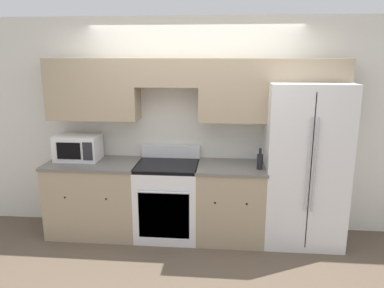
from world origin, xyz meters
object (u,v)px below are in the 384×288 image
Objects in this scene: refrigerator at (304,164)px; bottle at (260,161)px; oven_range at (168,200)px; microwave at (78,147)px.

refrigerator is 0.54m from bottle.
oven_range is 0.57× the size of refrigerator.
refrigerator reaches higher than oven_range.
oven_range is 1.27m from microwave.
bottle is (-0.52, -0.14, 0.06)m from refrigerator.
microwave is at bearing 175.28° from oven_range.
microwave reaches higher than bottle.
refrigerator is at bearing -1.10° from microwave.
microwave is at bearing 178.90° from refrigerator.
refrigerator is 2.70m from microwave.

